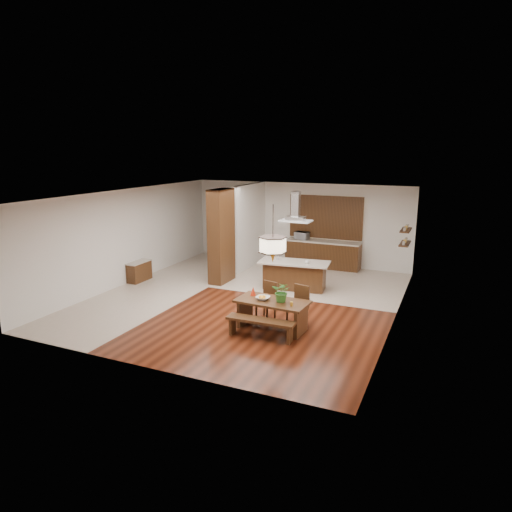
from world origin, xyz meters
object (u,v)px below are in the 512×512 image
at_px(dining_chair_right, 297,306).
at_px(fruit_bowl, 263,298).
at_px(dining_bench, 261,329).
at_px(pendant_lantern, 273,234).
at_px(range_hood, 296,207).
at_px(kitchen_island, 294,275).
at_px(microwave, 302,236).
at_px(island_cup, 307,262).
at_px(hallway_console, 139,271).
at_px(dining_chair_left, 266,301).
at_px(foliage_plant, 282,292).
at_px(dining_table, 272,308).

xyz_separation_m(dining_chair_right, fruit_bowl, (-0.67, -0.51, 0.26)).
distance_m(dining_bench, dining_chair_right, 1.21).
relative_size(pendant_lantern, range_hood, 1.46).
bearing_deg(range_hood, dining_bench, -82.18).
bearing_deg(kitchen_island, microwave, 97.32).
bearing_deg(island_cup, microwave, 111.22).
height_order(hallway_console, kitchen_island, kitchen_island).
distance_m(kitchen_island, island_cup, 0.63).
distance_m(hallway_console, pendant_lantern, 5.95).
relative_size(hallway_console, dining_chair_left, 0.96).
relative_size(hallway_console, fruit_bowl, 2.80).
bearing_deg(pendant_lantern, fruit_bowl, -171.54).
bearing_deg(foliage_plant, dining_chair_left, 139.43).
bearing_deg(hallway_console, dining_chair_right, -14.26).
bearing_deg(foliage_plant, microwave, 104.12).
xyz_separation_m(fruit_bowl, island_cup, (0.09, 3.07, 0.17)).
bearing_deg(dining_bench, microwave, 100.59).
distance_m(dining_table, dining_chair_right, 0.65).
bearing_deg(hallway_console, kitchen_island, 14.15).
distance_m(pendant_lantern, island_cup, 3.32).
relative_size(dining_bench, microwave, 3.25).
bearing_deg(dining_chair_left, hallway_console, 177.60).
xyz_separation_m(foliage_plant, island_cup, (-0.37, 3.03, -0.03)).
distance_m(dining_chair_right, pendant_lantern, 1.89).
height_order(fruit_bowl, kitchen_island, kitchen_island).
relative_size(dining_chair_left, microwave, 1.92).
height_order(dining_chair_right, pendant_lantern, pendant_lantern).
bearing_deg(hallway_console, dining_table, -20.12).
bearing_deg(kitchen_island, foliage_plant, -82.89).
bearing_deg(microwave, hallway_console, -126.08).
xyz_separation_m(hallway_console, pendant_lantern, (5.29, -1.94, 1.93)).
distance_m(fruit_bowl, microwave, 6.04).
height_order(dining_chair_right, fruit_bowl, dining_chair_right).
xyz_separation_m(dining_table, dining_chair_right, (0.44, 0.48, -0.04)).
distance_m(dining_bench, kitchen_island, 3.77).
xyz_separation_m(range_hood, island_cup, (0.41, -0.10, -1.57)).
relative_size(pendant_lantern, kitchen_island, 0.61).
xyz_separation_m(pendant_lantern, fruit_bowl, (-0.22, -0.03, -1.52)).
relative_size(foliage_plant, island_cup, 3.68).
distance_m(dining_bench, foliage_plant, 0.97).
bearing_deg(microwave, foliage_plant, -66.52).
xyz_separation_m(dining_chair_left, island_cup, (0.25, 2.50, 0.44)).
bearing_deg(range_hood, pendant_lantern, -80.08).
xyz_separation_m(hallway_console, kitchen_island, (4.74, 1.20, 0.12)).
height_order(dining_table, dining_chair_right, dining_chair_right).
distance_m(foliage_plant, microwave, 6.09).
distance_m(kitchen_island, range_hood, 2.03).
height_order(range_hood, microwave, range_hood).
xyz_separation_m(hallway_console, dining_bench, (5.25, -2.53, -0.10)).
relative_size(dining_bench, foliage_plant, 3.24).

